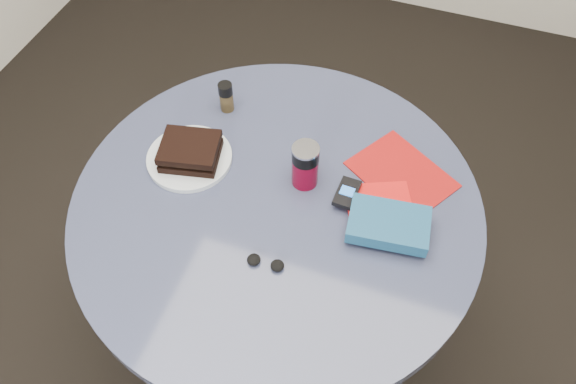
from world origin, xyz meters
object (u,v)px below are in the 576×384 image
(novel, at_px, (389,224))
(headphones, at_px, (266,263))
(magazine, at_px, (402,174))
(plate, at_px, (190,158))
(red_book, at_px, (379,201))
(mp3_player, at_px, (347,193))
(sandwich, at_px, (190,151))
(pepper_grinder, at_px, (226,97))
(table, at_px, (277,237))
(soda_can, at_px, (305,165))

(novel, bearing_deg, headphones, -150.33)
(magazine, relative_size, novel, 1.31)
(plate, height_order, headphones, headphones)
(magazine, height_order, novel, novel)
(red_book, xyz_separation_m, mp3_player, (-0.08, -0.01, 0.01))
(sandwich, distance_m, pepper_grinder, 0.20)
(plate, distance_m, headphones, 0.37)
(pepper_grinder, height_order, red_book, pepper_grinder)
(table, xyz_separation_m, plate, (-0.25, 0.05, 0.17))
(table, relative_size, soda_can, 8.09)
(table, distance_m, novel, 0.34)
(pepper_grinder, height_order, headphones, pepper_grinder)
(novel, bearing_deg, plate, 168.20)
(magazine, distance_m, mp3_player, 0.16)
(plate, xyz_separation_m, magazine, (0.52, 0.13, -0.00))
(table, height_order, headphones, headphones)
(sandwich, relative_size, pepper_grinder, 1.87)
(table, relative_size, sandwich, 6.05)
(table, bearing_deg, mp3_player, 21.69)
(plate, bearing_deg, soda_can, 6.28)
(soda_can, bearing_deg, headphones, -91.55)
(soda_can, distance_m, pepper_grinder, 0.33)
(magazine, relative_size, mp3_player, 2.73)
(sandwich, bearing_deg, mp3_player, 2.46)
(red_book, height_order, mp3_player, mp3_player)
(plate, relative_size, soda_can, 1.76)
(magazine, height_order, mp3_player, mp3_player)
(red_book, height_order, headphones, same)
(sandwich, height_order, mp3_player, sandwich)
(plate, xyz_separation_m, pepper_grinder, (0.02, 0.20, 0.04))
(sandwich, relative_size, headphones, 1.88)
(sandwich, height_order, novel, sandwich)
(novel, bearing_deg, red_book, 110.98)
(sandwich, height_order, pepper_grinder, pepper_grinder)
(table, bearing_deg, red_book, 17.89)
(plate, bearing_deg, novel, -5.08)
(plate, xyz_separation_m, headphones, (0.29, -0.22, 0.00))
(red_book, distance_m, headphones, 0.32)
(soda_can, relative_size, pepper_grinder, 1.40)
(table, relative_size, headphones, 11.40)
(magazine, distance_m, novel, 0.18)
(table, distance_m, headphones, 0.25)
(sandwich, height_order, headphones, sandwich)
(novel, relative_size, mp3_player, 2.09)
(plate, distance_m, soda_can, 0.31)
(mp3_player, bearing_deg, pepper_grinder, 154.68)
(table, height_order, soda_can, soda_can)
(novel, height_order, headphones, novel)
(sandwich, relative_size, magazine, 0.69)
(table, bearing_deg, magazine, 34.01)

